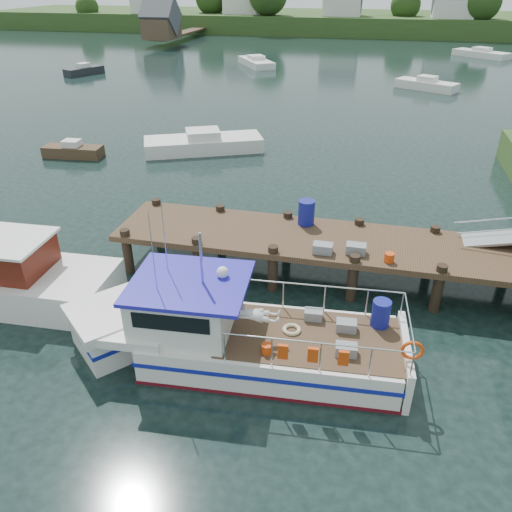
% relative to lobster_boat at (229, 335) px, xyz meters
% --- Properties ---
extents(ground_plane, '(160.00, 160.00, 0.00)m').
position_rel_lobster_boat_xyz_m(ground_plane, '(0.93, 4.83, -0.80)').
color(ground_plane, black).
extents(far_shore, '(140.00, 42.55, 9.22)m').
position_rel_lobster_boat_xyz_m(far_shore, '(0.94, 87.20, 1.30)').
color(far_shore, '#2F4B1E').
rests_on(far_shore, ground).
extents(lobster_boat, '(9.29, 3.24, 4.41)m').
position_rel_lobster_boat_xyz_m(lobster_boat, '(0.00, 0.00, 0.00)').
color(lobster_boat, silver).
rests_on(lobster_boat, ground).
extents(moored_rowboat, '(3.33, 1.39, 0.94)m').
position_rel_lobster_boat_xyz_m(moored_rowboat, '(-13.12, 14.21, -0.45)').
color(moored_rowboat, '#453121').
rests_on(moored_rowboat, ground).
extents(moored_far, '(6.61, 6.04, 1.14)m').
position_rel_lobster_boat_xyz_m(moored_far, '(14.88, 60.06, -0.38)').
color(moored_far, silver).
rests_on(moored_far, ground).
extents(moored_a, '(6.98, 4.82, 1.22)m').
position_rel_lobster_boat_xyz_m(moored_a, '(-6.37, 16.88, -0.35)').
color(moored_a, silver).
rests_on(moored_a, ground).
extents(moored_b, '(5.51, 4.11, 1.17)m').
position_rel_lobster_boat_xyz_m(moored_b, '(7.17, 38.03, -0.37)').
color(moored_b, silver).
rests_on(moored_b, ground).
extents(moored_d, '(5.35, 6.71, 1.11)m').
position_rel_lobster_boat_xyz_m(moored_d, '(-10.41, 47.25, -0.39)').
color(moored_d, silver).
rests_on(moored_d, ground).
extents(moored_e, '(2.92, 4.22, 1.11)m').
position_rel_lobster_boat_xyz_m(moored_e, '(-26.13, 37.95, -0.39)').
color(moored_e, black).
rests_on(moored_e, ground).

